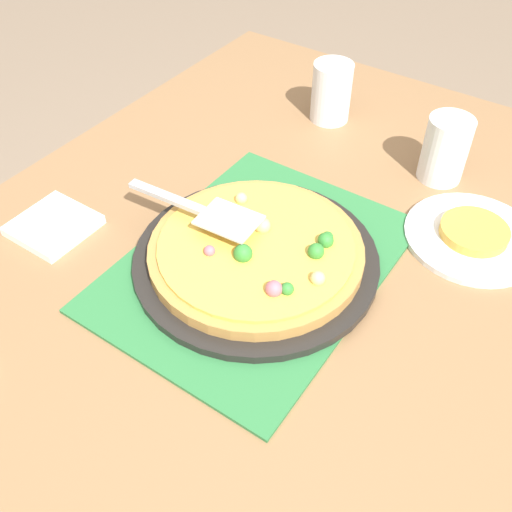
% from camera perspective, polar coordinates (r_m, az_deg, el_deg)
% --- Properties ---
extents(ground_plane, '(8.00, 8.00, 0.00)m').
position_cam_1_polar(ground_plane, '(1.54, 0.00, -20.86)').
color(ground_plane, '#84705B').
extents(dining_table, '(1.40, 1.00, 0.75)m').
position_cam_1_polar(dining_table, '(0.99, 0.00, -5.32)').
color(dining_table, olive).
rests_on(dining_table, ground_plane).
extents(placemat, '(0.48, 0.36, 0.01)m').
position_cam_1_polar(placemat, '(0.91, 0.00, -0.76)').
color(placemat, '#2D753D').
rests_on(placemat, dining_table).
extents(pizza_pan, '(0.38, 0.38, 0.01)m').
position_cam_1_polar(pizza_pan, '(0.90, 0.00, -0.32)').
color(pizza_pan, black).
rests_on(pizza_pan, placemat).
extents(pizza, '(0.33, 0.33, 0.05)m').
position_cam_1_polar(pizza, '(0.89, 0.10, 0.58)').
color(pizza, '#B78442').
rests_on(pizza, pizza_pan).
extents(plate_near_left, '(0.22, 0.22, 0.01)m').
position_cam_1_polar(plate_near_left, '(1.01, 20.41, 1.74)').
color(plate_near_left, white).
rests_on(plate_near_left, dining_table).
extents(served_slice_left, '(0.11, 0.11, 0.02)m').
position_cam_1_polar(served_slice_left, '(1.00, 20.59, 2.28)').
color(served_slice_left, gold).
rests_on(served_slice_left, plate_near_left).
extents(cup_near, '(0.08, 0.08, 0.12)m').
position_cam_1_polar(cup_near, '(1.10, 18.04, 9.91)').
color(cup_near, white).
rests_on(cup_near, dining_table).
extents(cup_far, '(0.08, 0.08, 0.12)m').
position_cam_1_polar(cup_far, '(1.23, 7.39, 15.63)').
color(cup_far, white).
rests_on(cup_far, dining_table).
extents(pizza_server, '(0.08, 0.23, 0.01)m').
position_cam_1_polar(pizza_server, '(0.90, -5.36, 4.44)').
color(pizza_server, silver).
rests_on(pizza_server, pizza).
extents(napkin_stack, '(0.12, 0.12, 0.02)m').
position_cam_1_polar(napkin_stack, '(1.02, -19.20, 2.84)').
color(napkin_stack, white).
rests_on(napkin_stack, dining_table).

